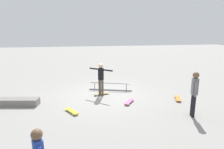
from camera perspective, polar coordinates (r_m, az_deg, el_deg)
The scene contains 9 objects.
ground_plane at distance 9.85m, azimuth -2.58°, elevation -5.99°, with size 60.00×60.00×0.00m, color gray.
grind_rail at distance 10.48m, azimuth -0.49°, elevation -3.73°, with size 2.29×0.94×0.43m.
skate_ledge at distance 9.47m, azimuth -26.64°, elevation -7.26°, with size 1.99×0.48×0.30m, color gray.
skater_main at distance 9.48m, azimuth -3.31°, elevation -0.81°, with size 1.04×0.91×1.63m.
skateboard_main at distance 9.83m, azimuth -3.14°, elevation -5.60°, with size 0.82×0.41×0.09m.
bystander_grey_shirt at distance 7.80m, azimuth 23.18°, elevation -4.71°, with size 0.26×0.39×1.72m.
loose_skateboard_orange at distance 9.65m, azimuth 18.90°, elevation -6.66°, with size 0.48×0.82×0.09m.
loose_skateboard_yellow at distance 7.95m, azimuth -11.84°, elevation -10.49°, with size 0.58×0.79×0.09m.
loose_skateboard_pink at distance 8.78m, azimuth 5.12°, elevation -7.94°, with size 0.62×0.77×0.09m.
Camera 1 is at (1.24, 9.23, 3.21)m, focal length 30.88 mm.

